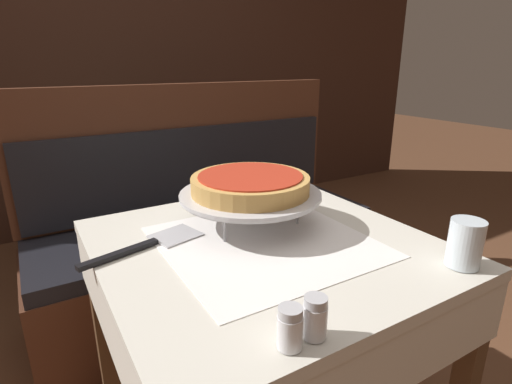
% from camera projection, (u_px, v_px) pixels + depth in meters
% --- Properties ---
extents(dining_table_front, '(0.80, 0.80, 0.73)m').
position_uv_depth(dining_table_front, '(265.00, 279.00, 1.05)').
color(dining_table_front, beige).
rests_on(dining_table_front, ground_plane).
extents(dining_table_rear, '(0.73, 0.73, 0.72)m').
position_uv_depth(dining_table_rear, '(123.00, 156.00, 2.41)').
color(dining_table_rear, '#1E6B33').
rests_on(dining_table_rear, ground_plane).
extents(booth_bench, '(1.55, 0.52, 1.07)m').
position_uv_depth(booth_bench, '(208.00, 248.00, 1.90)').
color(booth_bench, '#4C2819').
rests_on(booth_bench, ground_plane).
extents(back_wall_panel, '(6.00, 0.04, 2.40)m').
position_uv_depth(back_wall_panel, '(91.00, 55.00, 2.65)').
color(back_wall_panel, '#3D2319').
rests_on(back_wall_panel, ground_plane).
extents(pizza_pan_stand, '(0.39, 0.39, 0.09)m').
position_uv_depth(pizza_pan_stand, '(250.00, 196.00, 1.10)').
color(pizza_pan_stand, '#ADADB2').
rests_on(pizza_pan_stand, dining_table_front).
extents(deep_dish_pizza, '(0.32, 0.32, 0.05)m').
position_uv_depth(deep_dish_pizza, '(250.00, 184.00, 1.09)').
color(deep_dish_pizza, tan).
rests_on(deep_dish_pizza, pizza_pan_stand).
extents(pizza_server, '(0.32, 0.14, 0.01)m').
position_uv_depth(pizza_server, '(148.00, 244.00, 0.99)').
color(pizza_server, '#BCBCC1').
rests_on(pizza_server, dining_table_front).
extents(water_glass_near, '(0.07, 0.07, 0.11)m').
position_uv_depth(water_glass_near, '(465.00, 243.00, 0.88)').
color(water_glass_near, silver).
rests_on(water_glass_near, dining_table_front).
extents(salt_shaker, '(0.04, 0.04, 0.07)m').
position_uv_depth(salt_shaker, '(290.00, 328.00, 0.63)').
color(salt_shaker, silver).
rests_on(salt_shaker, dining_table_front).
extents(pepper_shaker, '(0.04, 0.04, 0.07)m').
position_uv_depth(pepper_shaker, '(315.00, 317.00, 0.66)').
color(pepper_shaker, silver).
rests_on(pepper_shaker, dining_table_front).
extents(condiment_caddy, '(0.15, 0.15, 0.15)m').
position_uv_depth(condiment_caddy, '(134.00, 131.00, 2.40)').
color(condiment_caddy, black).
rests_on(condiment_caddy, dining_table_rear).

